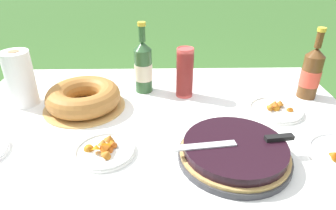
# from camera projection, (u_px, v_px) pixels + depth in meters

# --- Properties ---
(garden_table) EXTENTS (1.52, 0.97, 0.67)m
(garden_table) POSITION_uv_depth(u_px,v_px,m) (158.00, 130.00, 1.20)
(garden_table) COLOR brown
(garden_table) RESTS_ON ground_plane
(tablecloth) EXTENTS (1.53, 0.98, 0.10)m
(tablecloth) POSITION_uv_depth(u_px,v_px,m) (158.00, 119.00, 1.17)
(tablecloth) COLOR white
(tablecloth) RESTS_ON garden_table
(berry_tart) EXTENTS (0.35, 0.35, 0.06)m
(berry_tart) POSITION_uv_depth(u_px,v_px,m) (234.00, 152.00, 0.92)
(berry_tart) COLOR #38383D
(berry_tart) RESTS_ON tablecloth
(serving_knife) EXTENTS (0.37, 0.07, 0.01)m
(serving_knife) POSITION_uv_depth(u_px,v_px,m) (245.00, 141.00, 0.91)
(serving_knife) COLOR silver
(serving_knife) RESTS_ON berry_tart
(bundt_cake) EXTENTS (0.33, 0.33, 0.09)m
(bundt_cake) POSITION_uv_depth(u_px,v_px,m) (84.00, 97.00, 1.20)
(bundt_cake) COLOR tan
(bundt_cake) RESTS_ON tablecloth
(cup_stack) EXTENTS (0.07, 0.07, 0.21)m
(cup_stack) POSITION_uv_depth(u_px,v_px,m) (185.00, 73.00, 1.27)
(cup_stack) COLOR #E04C47
(cup_stack) RESTS_ON tablecloth
(cider_bottle_green) EXTENTS (0.08, 0.08, 0.31)m
(cider_bottle_green) POSITION_uv_depth(u_px,v_px,m) (143.00, 67.00, 1.30)
(cider_bottle_green) COLOR #2D562D
(cider_bottle_green) RESTS_ON tablecloth
(cider_bottle_amber) EXTENTS (0.08, 0.08, 0.30)m
(cider_bottle_amber) POSITION_uv_depth(u_px,v_px,m) (311.00, 73.00, 1.26)
(cider_bottle_amber) COLOR brown
(cider_bottle_amber) RESTS_ON tablecloth
(snack_plate_right) EXTENTS (0.21, 0.21, 0.05)m
(snack_plate_right) POSITION_uv_depth(u_px,v_px,m) (276.00, 109.00, 1.18)
(snack_plate_right) COLOR white
(snack_plate_right) RESTS_ON tablecloth
(snack_plate_far) EXTENTS (0.20, 0.20, 0.05)m
(snack_plate_far) POSITION_uv_depth(u_px,v_px,m) (105.00, 150.00, 0.95)
(snack_plate_far) COLOR white
(snack_plate_far) RESTS_ON tablecloth
(paper_towel_roll) EXTENTS (0.11, 0.11, 0.23)m
(paper_towel_roll) POSITION_uv_depth(u_px,v_px,m) (20.00, 79.00, 1.20)
(paper_towel_roll) COLOR white
(paper_towel_roll) RESTS_ON tablecloth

